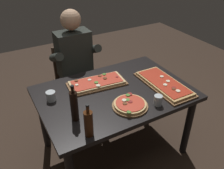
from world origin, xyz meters
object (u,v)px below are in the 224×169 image
at_px(oil_bottle_amber, 74,106).
at_px(pizza_round_far, 130,105).
at_px(tumbler_near_camera, 158,101).
at_px(wine_bottle_dark, 89,123).
at_px(seated_diner, 76,62).
at_px(pizza_rectangular_left, 164,84).
at_px(diner_chair, 74,77).
at_px(tumbler_far_side, 51,96).
at_px(dining_table, 115,100).
at_px(pizza_rectangular_front, 97,83).

bearing_deg(oil_bottle_amber, pizza_round_far, -8.98).
height_order(oil_bottle_amber, tumbler_near_camera, oil_bottle_amber).
distance_m(wine_bottle_dark, seated_diner, 1.19).
distance_m(pizza_rectangular_left, diner_chair, 1.17).
relative_size(wine_bottle_dark, diner_chair, 0.32).
xyz_separation_m(tumbler_near_camera, tumbler_far_side, (-0.78, 0.51, 0.00)).
bearing_deg(tumbler_near_camera, seated_diner, 105.97).
bearing_deg(wine_bottle_dark, dining_table, 42.16).
xyz_separation_m(oil_bottle_amber, diner_chair, (0.38, 1.05, -0.39)).
xyz_separation_m(tumbler_far_side, diner_chair, (0.46, 0.70, -0.30)).
bearing_deg(pizza_rectangular_front, tumbler_far_side, -175.80).
bearing_deg(tumbler_near_camera, tumbler_far_side, 146.73).
bearing_deg(dining_table, diner_chair, 95.97).
bearing_deg(oil_bottle_amber, dining_table, 22.17).
relative_size(dining_table, seated_diner, 1.05).
bearing_deg(diner_chair, pizza_round_far, -85.49).
distance_m(wine_bottle_dark, tumbler_near_camera, 0.67).
relative_size(dining_table, pizza_rectangular_left, 2.22).
bearing_deg(pizza_round_far, pizza_rectangular_left, 14.65).
relative_size(pizza_rectangular_left, oil_bottle_amber, 1.99).
height_order(pizza_rectangular_front, diner_chair, diner_chair).
height_order(tumbler_near_camera, seated_diner, seated_diner).
height_order(dining_table, seated_diner, seated_diner).
xyz_separation_m(pizza_rectangular_front, diner_chair, (0.00, 0.67, -0.27)).
xyz_separation_m(pizza_rectangular_front, wine_bottle_dark, (-0.35, -0.59, 0.09)).
xyz_separation_m(pizza_rectangular_left, oil_bottle_amber, (-0.93, -0.05, 0.11)).
height_order(dining_table, oil_bottle_amber, oil_bottle_amber).
relative_size(pizza_round_far, diner_chair, 0.35).
bearing_deg(wine_bottle_dark, tumbler_far_side, 101.40).
distance_m(tumbler_near_camera, seated_diner, 1.13).
relative_size(oil_bottle_amber, seated_diner, 0.24).
distance_m(pizza_round_far, oil_bottle_amber, 0.48).
bearing_deg(pizza_rectangular_left, tumbler_far_side, 163.92).
height_order(dining_table, pizza_round_far, pizza_round_far).
height_order(pizza_round_far, tumbler_far_side, tumbler_far_side).
height_order(pizza_rectangular_left, tumbler_far_side, tumbler_far_side).
bearing_deg(wine_bottle_dark, pizza_rectangular_front, 59.16).
bearing_deg(diner_chair, seated_diner, -90.00).
distance_m(wine_bottle_dark, oil_bottle_amber, 0.21).
bearing_deg(pizza_rectangular_left, tumbler_near_camera, -138.77).
distance_m(dining_table, wine_bottle_dark, 0.63).
bearing_deg(tumbler_far_side, wine_bottle_dark, -78.60).
relative_size(diner_chair, seated_diner, 0.65).
xyz_separation_m(pizza_round_far, tumbler_near_camera, (0.22, -0.09, 0.02)).
xyz_separation_m(dining_table, pizza_round_far, (-0.00, -0.26, 0.12)).
bearing_deg(pizza_round_far, tumbler_near_camera, -22.41).
height_order(oil_bottle_amber, seated_diner, seated_diner).
height_order(dining_table, tumbler_far_side, tumbler_far_side).
bearing_deg(pizza_round_far, wine_bottle_dark, -162.66).
distance_m(oil_bottle_amber, diner_chair, 1.18).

